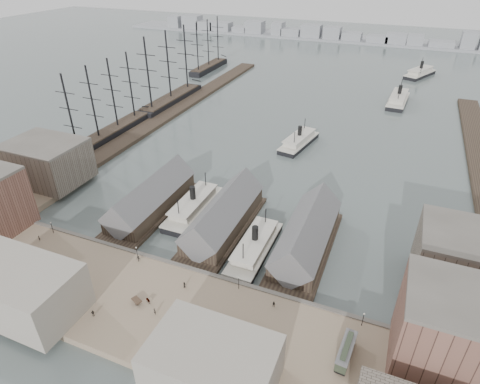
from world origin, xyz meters
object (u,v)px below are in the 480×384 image
at_px(ferry_docked_west, 194,206).
at_px(horse_cart_center, 144,301).
at_px(horse_cart_right, 219,345).
at_px(tram, 346,352).
at_px(horse_cart_left, 30,257).

xyz_separation_m(ferry_docked_west, horse_cart_center, (8.92, -41.57, 0.40)).
height_order(horse_cart_center, horse_cart_right, horse_cart_right).
relative_size(tram, horse_cart_center, 2.00).
distance_m(horse_cart_left, horse_cart_right, 60.16).
bearing_deg(ferry_docked_west, horse_cart_center, -77.89).
distance_m(ferry_docked_west, horse_cart_left, 49.36).
bearing_deg(tram, ferry_docked_west, 150.06).
bearing_deg(horse_cart_center, tram, -61.91).
height_order(tram, horse_cart_center, tram).
xyz_separation_m(horse_cart_center, horse_cart_right, (21.96, -4.51, 0.05)).
height_order(ferry_docked_west, horse_cart_right, ferry_docked_west).
bearing_deg(ferry_docked_west, horse_cart_left, -125.93).
distance_m(tram, horse_cart_center, 47.13).
bearing_deg(horse_cart_center, horse_cart_right, -77.51).
relative_size(horse_cart_left, horse_cart_right, 0.90).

